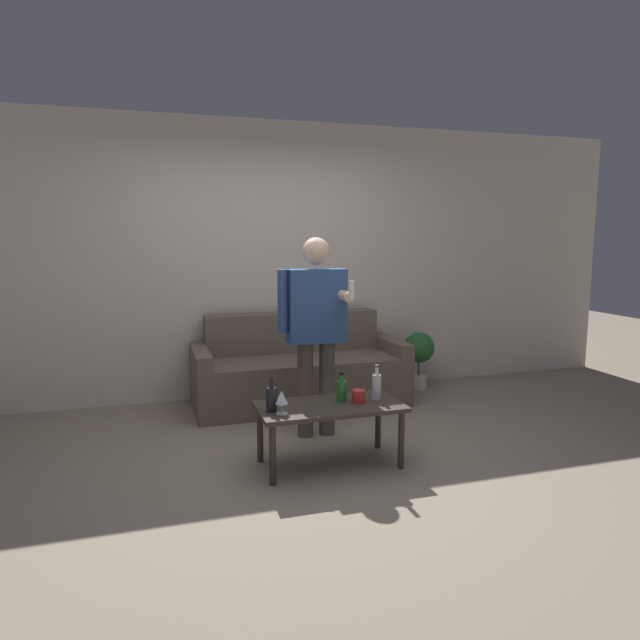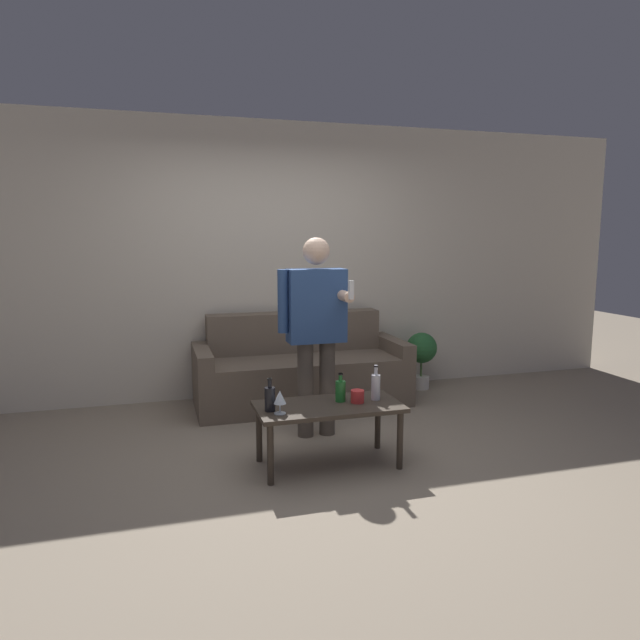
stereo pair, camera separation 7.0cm
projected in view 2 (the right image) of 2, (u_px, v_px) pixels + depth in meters
ground_plane at (320, 464)px, 4.02m from camera, size 16.00×16.00×0.00m
wall_back at (265, 261)px, 5.65m from camera, size 8.00×0.06×2.70m
couch at (301, 371)px, 5.45m from camera, size 1.99×0.81×0.85m
coffee_table at (328, 412)px, 3.95m from camera, size 1.01×0.50×0.44m
bottle_orange at (270, 398)px, 3.78m from camera, size 0.07×0.07×0.22m
bottle_green at (340, 390)px, 4.00m from camera, size 0.07×0.07×0.20m
bottle_dark at (376, 386)px, 4.04m from camera, size 0.07×0.07×0.25m
wine_glass_near at (280, 398)px, 3.72m from camera, size 0.08×0.08×0.16m
cup_on_table at (357, 396)px, 3.98m from camera, size 0.09×0.09×0.09m
person_standing_front at (316, 323)px, 4.47m from camera, size 0.53×0.42×1.58m
potted_plant at (421, 352)px, 5.94m from camera, size 0.32×0.32×0.60m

